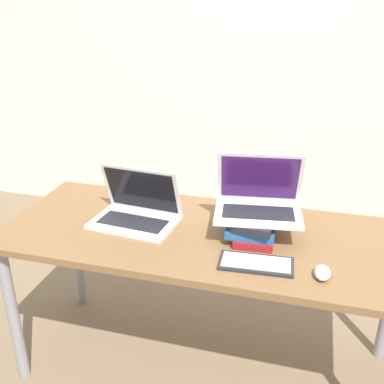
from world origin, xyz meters
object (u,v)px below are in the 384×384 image
(wireless_keyboard, at_px, (256,263))
(book_stack, at_px, (255,225))
(mouse, at_px, (322,273))
(laptop_left, at_px, (137,211))
(laptop_on_books, at_px, (259,201))

(wireless_keyboard, bearing_deg, book_stack, 100.07)
(book_stack, height_order, mouse, book_stack)
(laptop_left, xyz_separation_m, book_stack, (0.51, 0.01, 0.00))
(book_stack, bearing_deg, laptop_on_books, 76.47)
(laptop_on_books, height_order, wireless_keyboard, laptop_on_books)
(laptop_on_books, bearing_deg, laptop_left, -176.33)
(wireless_keyboard, xyz_separation_m, mouse, (0.24, -0.01, 0.01))
(laptop_left, distance_m, book_stack, 0.51)
(laptop_on_books, relative_size, wireless_keyboard, 1.35)
(book_stack, relative_size, mouse, 3.00)
(mouse, bearing_deg, wireless_keyboard, 176.93)
(laptop_on_books, xyz_separation_m, wireless_keyboard, (0.03, -0.24, -0.14))
(laptop_on_books, xyz_separation_m, mouse, (0.27, -0.26, -0.13))
(laptop_left, bearing_deg, mouse, -15.80)
(laptop_left, xyz_separation_m, mouse, (0.79, -0.22, -0.03))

